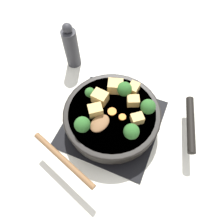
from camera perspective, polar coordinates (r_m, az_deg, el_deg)
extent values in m
plane|color=silver|center=(0.75, 0.00, -3.03)|extent=(2.40, 2.40, 0.00)
cube|color=black|center=(0.75, 0.00, -2.89)|extent=(0.31, 0.31, 0.01)
torus|color=black|center=(0.73, 0.00, -2.33)|extent=(0.24, 0.24, 0.01)
cube|color=black|center=(0.73, 0.00, -2.33)|extent=(0.01, 0.23, 0.01)
cube|color=black|center=(0.73, 0.00, -2.33)|extent=(0.23, 0.01, 0.01)
cylinder|color=black|center=(0.70, 0.00, -1.09)|extent=(0.30, 0.30, 0.05)
cylinder|color=#5B3316|center=(0.70, 0.00, -0.93)|extent=(0.28, 0.28, 0.05)
torus|color=black|center=(0.68, 0.00, -0.17)|extent=(0.31, 0.31, 0.01)
cylinder|color=black|center=(0.72, 19.86, -2.95)|extent=(0.19, 0.07, 0.02)
ellipsoid|color=brown|center=(0.65, -3.21, -2.95)|extent=(0.08, 0.07, 0.01)
cylinder|color=brown|center=(0.62, -12.54, -12.08)|extent=(0.08, 0.22, 0.02)
cube|color=tan|center=(0.66, 6.57, -1.81)|extent=(0.05, 0.05, 0.03)
cube|color=tan|center=(0.66, -4.35, 0.44)|extent=(0.05, 0.05, 0.03)
cube|color=tan|center=(0.71, 0.91, 6.74)|extent=(0.05, 0.06, 0.04)
cube|color=tan|center=(0.69, -3.15, 3.85)|extent=(0.04, 0.05, 0.04)
cube|color=tan|center=(0.71, 5.65, 6.13)|extent=(0.04, 0.03, 0.03)
cube|color=tan|center=(0.69, 5.54, 2.90)|extent=(0.04, 0.05, 0.03)
cylinder|color=#709956|center=(0.71, -5.66, 4.27)|extent=(0.01, 0.01, 0.01)
sphere|color=#2D6628|center=(0.69, -5.79, 5.11)|extent=(0.03, 0.03, 0.03)
cylinder|color=#709956|center=(0.64, 4.93, -5.98)|extent=(0.01, 0.01, 0.01)
sphere|color=#2D6628|center=(0.62, 5.10, -5.10)|extent=(0.05, 0.05, 0.05)
cylinder|color=#709956|center=(0.71, 3.18, 4.87)|extent=(0.01, 0.01, 0.01)
sphere|color=#2D6628|center=(0.69, 3.28, 5.99)|extent=(0.05, 0.05, 0.05)
cylinder|color=#709956|center=(0.68, 9.12, 0.34)|extent=(0.01, 0.01, 0.01)
sphere|color=#2D6628|center=(0.66, 9.39, 1.36)|extent=(0.05, 0.05, 0.05)
cylinder|color=#709956|center=(0.65, -7.51, -4.21)|extent=(0.01, 0.01, 0.01)
sphere|color=#2D6628|center=(0.63, -7.76, -3.28)|extent=(0.05, 0.05, 0.05)
cylinder|color=orange|center=(0.67, 2.73, -1.34)|extent=(0.02, 0.02, 0.01)
cylinder|color=orange|center=(0.68, -0.34, -0.05)|extent=(0.03, 0.03, 0.01)
cylinder|color=#333338|center=(0.87, -10.52, 15.96)|extent=(0.05, 0.05, 0.16)
sphere|color=#333338|center=(0.80, -11.64, 20.66)|extent=(0.04, 0.04, 0.04)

